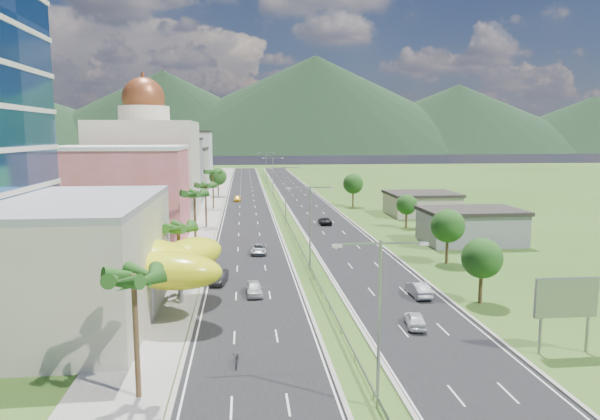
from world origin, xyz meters
name	(u,v)px	position (x,y,z in m)	size (l,w,h in m)	color
ground	(321,294)	(0.00, 0.00, 0.00)	(500.00, 500.00, 0.00)	#2D5119
road_left	(247,198)	(-7.50, 90.00, 0.02)	(11.00, 260.00, 0.04)	black
road_right	(301,197)	(7.50, 90.00, 0.02)	(11.00, 260.00, 0.04)	black
sidewalk_left	(212,198)	(-17.00, 90.00, 0.06)	(7.00, 260.00, 0.12)	gray
median_guardrail	(278,204)	(0.00, 71.99, 0.62)	(0.10, 216.06, 0.76)	gray
streetlight_median_a	(379,307)	(0.00, -25.00, 6.75)	(6.04, 0.25, 11.00)	gray
streetlight_median_b	(310,219)	(0.00, 10.00, 6.75)	(6.04, 0.25, 11.00)	gray
streetlight_median_c	(285,188)	(0.00, 50.00, 6.75)	(6.04, 0.25, 11.00)	gray
streetlight_median_d	(273,172)	(0.00, 95.00, 6.75)	(6.04, 0.25, 11.00)	gray
streetlight_median_e	(266,164)	(0.00, 140.00, 6.75)	(6.04, 0.25, 11.00)	gray
lime_canopy	(125,263)	(-20.00, -4.00, 4.99)	(18.00, 15.00, 7.40)	#CED314
pink_shophouse	(122,196)	(-28.00, 32.00, 7.50)	(20.00, 15.00, 15.00)	#BD584D
domed_building	(146,164)	(-28.00, 55.00, 11.35)	(20.00, 20.00, 28.70)	beige
midrise_grey	(169,172)	(-27.00, 80.00, 8.00)	(16.00, 15.00, 16.00)	gray
midrise_beige	(179,172)	(-27.00, 102.00, 6.50)	(16.00, 15.00, 13.00)	#A69E88
midrise_white	(187,160)	(-27.00, 125.00, 9.00)	(16.00, 15.00, 18.00)	silver
billboard	(566,300)	(17.00, -18.00, 4.42)	(5.20, 0.35, 6.20)	gray
shed_near	(471,228)	(28.00, 25.00, 2.50)	(15.00, 10.00, 5.00)	gray
shed_far	(421,205)	(30.00, 55.00, 2.20)	(14.00, 12.00, 4.40)	#A69E88
palm_tree_a	(134,281)	(-15.50, -22.00, 8.02)	(3.60, 3.60, 9.10)	#47301C
palm_tree_b	(178,230)	(-15.50, 2.00, 7.06)	(3.60, 3.60, 8.10)	#47301C
palm_tree_c	(194,196)	(-15.50, 22.00, 8.50)	(3.60, 3.60, 9.60)	#47301C
palm_tree_d	(205,187)	(-15.50, 45.00, 7.54)	(3.60, 3.60, 8.60)	#47301C
palm_tree_e	(213,174)	(-15.50, 70.00, 8.31)	(3.60, 3.60, 9.40)	#47301C
leafy_tree_lfar	(218,177)	(-15.50, 95.00, 5.58)	(4.90, 4.90, 8.05)	#47301C
leafy_tree_ra	(482,258)	(16.00, -5.00, 4.78)	(4.20, 4.20, 6.90)	#47301C
leafy_tree_rb	(448,226)	(19.00, 12.00, 5.18)	(4.55, 4.55, 7.47)	#47301C
leafy_tree_rc	(407,205)	(22.00, 40.00, 4.37)	(3.85, 3.85, 6.33)	#47301C
leafy_tree_rd	(353,184)	(18.00, 70.00, 5.58)	(4.90, 4.90, 8.05)	#47301C
mountain_ridge	(315,153)	(60.00, 450.00, 0.00)	(860.00, 140.00, 90.00)	black
car_white_near_left	(254,288)	(-7.38, 0.25, 0.78)	(1.74, 4.33, 1.47)	silver
car_dark_left	(219,277)	(-11.43, 5.29, 0.81)	(1.63, 4.67, 1.54)	black
car_silver_mid_left	(259,249)	(-6.26, 20.63, 0.73)	(2.29, 4.96, 1.38)	#95989C
car_yellow_far_left	(237,199)	(-10.02, 83.17, 0.68)	(1.80, 4.43, 1.29)	gold
car_white_near_right	(415,319)	(7.01, -11.12, 0.74)	(1.65, 4.10, 1.40)	silver
car_silver_right	(418,289)	(10.33, -2.12, 0.82)	(1.66, 4.75, 1.57)	#A2A4A9
car_dark_far_right	(325,221)	(7.33, 45.13, 0.72)	(2.25, 4.88, 1.36)	black
motorcycle	(237,357)	(-9.05, -17.68, 0.73)	(0.65, 2.14, 1.37)	black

